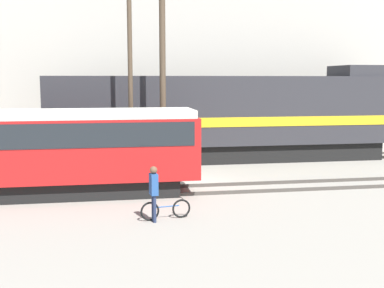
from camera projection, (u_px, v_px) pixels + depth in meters
ground_plane at (187, 183)px, 20.95m from camera, size 120.00×120.00×0.00m
track_near at (193, 190)px, 19.49m from camera, size 60.00×1.51×0.14m
track_far at (171, 161)px, 26.32m from camera, size 60.00×1.51×0.14m
building_backdrop at (159, 71)px, 32.05m from camera, size 39.60×6.00×10.12m
freight_locomotive at (227, 117)px, 26.51m from camera, size 19.10×3.04×5.28m
streetcar at (30, 148)px, 18.21m from camera, size 12.72×2.54×3.35m
bicycle at (166, 210)px, 15.56m from camera, size 1.67×0.48×0.68m
person at (154, 188)px, 15.18m from camera, size 0.28×0.39×1.80m
utility_pole_left at (130, 86)px, 21.97m from camera, size 0.21×0.21×8.44m
utility_pole_center at (163, 88)px, 22.23m from camera, size 0.29×0.29×8.24m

